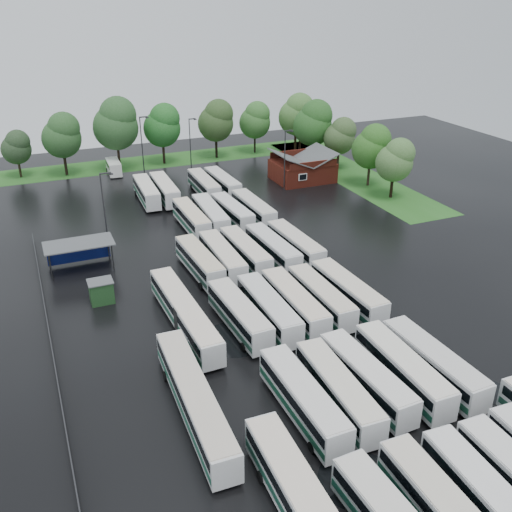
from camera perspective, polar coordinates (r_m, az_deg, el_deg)
name	(u,v)px	position (r m, az deg, el deg)	size (l,w,h in m)	color
ground	(284,328)	(58.83, 2.78, -7.18)	(160.00, 160.00, 0.00)	black
brick_building	(302,170)	(102.96, 4.66, 8.56)	(10.07, 8.60, 5.39)	maroon
wash_shed	(79,246)	(72.56, -17.31, 0.95)	(8.20, 4.20, 3.58)	#2D2D30
utility_hut	(101,291)	(64.89, -15.21, -3.43)	(2.70, 2.20, 2.62)	#1A3F1B
grass_strip_north	(152,162)	(116.23, -10.33, 9.26)	(80.00, 10.00, 0.01)	#26601D
grass_strip_east	(350,174)	(108.34, 9.38, 8.14)	(10.00, 50.00, 0.01)	#26601D
west_fence	(49,330)	(60.99, -20.02, -6.93)	(0.10, 50.00, 1.20)	#2D2D30
bus_r0c2	(487,500)	(42.67, 22.12, -21.66)	(2.81, 11.26, 3.11)	silver
bus_r1c0	(303,399)	(47.11, 4.72, -14.08)	(2.57, 11.70, 3.25)	silver
bus_r1c1	(338,390)	(48.35, 8.19, -13.14)	(2.87, 11.56, 3.19)	silver
bus_r1c2	(366,377)	(50.10, 10.95, -11.84)	(2.88, 11.42, 3.15)	silver
bus_r1c3	(402,369)	(51.63, 14.42, -10.90)	(2.65, 11.71, 3.25)	silver
bus_r1c4	(433,363)	(53.08, 17.26, -10.18)	(2.85, 11.75, 3.25)	silver
bus_r2c0	(239,314)	(57.64, -1.69, -5.86)	(2.90, 11.51, 3.18)	silver
bus_r2c1	(269,309)	(58.46, 1.26, -5.33)	(2.51, 11.62, 3.23)	silver
bus_r2c2	(294,303)	(59.61, 3.85, -4.71)	(2.52, 11.73, 3.26)	silver
bus_r2c3	(321,297)	(61.09, 6.50, -4.11)	(2.49, 11.24, 3.12)	silver
bus_r2c4	(348,292)	(62.40, 9.15, -3.54)	(2.93, 11.75, 3.25)	silver
bus_r3c0	(200,262)	(68.60, -5.67, -0.58)	(2.86, 11.31, 3.12)	silver
bus_r3c1	(222,257)	(69.42, -3.39, -0.13)	(2.55, 11.48, 3.19)	silver
bus_r3c2	(245,252)	(70.71, -1.08, 0.40)	(2.74, 11.44, 3.17)	silver
bus_r3c3	(273,249)	(71.59, 1.66, 0.73)	(2.91, 11.51, 3.18)	silver
bus_r3c4	(295,245)	(72.87, 3.95, 1.14)	(2.92, 11.53, 3.18)	silver
bus_r4c1	(191,219)	(81.55, -6.48, 3.74)	(2.48, 11.26, 3.13)	silver
bus_r4c2	(211,215)	(82.41, -4.57, 4.11)	(2.96, 11.74, 3.24)	silver
bus_r4c3	(232,212)	(83.50, -2.40, 4.40)	(2.91, 11.21, 3.09)	silver
bus_r4c4	(253,209)	(84.50, -0.27, 4.72)	(2.72, 11.48, 3.18)	silver
bus_r5c0	(147,192)	(93.46, -10.89, 6.32)	(2.85, 11.46, 3.17)	silver
bus_r5c1	(165,190)	(93.81, -9.12, 6.57)	(2.82, 11.76, 3.25)	silver
bus_r5c3	(204,185)	(95.36, -5.23, 7.06)	(2.55, 11.33, 3.15)	silver
bus_r5c4	(222,183)	(96.23, -3.38, 7.30)	(2.74, 11.38, 3.15)	silver
artic_bus_west_b	(185,314)	(58.25, -7.16, -5.73)	(2.93, 16.85, 3.11)	silver
artic_bus_west_c	(194,399)	(47.36, -6.17, -14.00)	(2.82, 16.86, 3.12)	silver
minibus	(114,167)	(109.30, -14.04, 8.65)	(2.45, 5.97, 2.57)	white
tree_north_0	(17,147)	(111.87, -22.81, 10.02)	(5.23, 5.23, 8.67)	black
tree_north_1	(62,135)	(109.81, -18.80, 11.40)	(6.97, 6.97, 11.55)	black
tree_north_2	(116,123)	(110.00, -13.78, 12.78)	(8.28, 8.28, 13.71)	#2F221A
tree_north_3	(163,125)	(112.85, -9.30, 12.81)	(7.07, 7.07, 11.72)	black
tree_north_4	(217,120)	(115.89, -3.95, 13.39)	(7.05, 7.05, 11.67)	black
tree_north_5	(256,120)	(119.40, -0.04, 13.47)	(6.39, 6.39, 10.59)	black
tree_north_6	(297,114)	(120.82, 4.15, 13.99)	(7.25, 7.25, 12.01)	black
tree_east_0	(396,160)	(95.20, 13.83, 9.33)	(6.00, 6.00, 9.94)	black
tree_east_1	(372,146)	(100.44, 11.56, 10.71)	(6.51, 6.51, 10.79)	#2D2117
tree_east_2	(341,136)	(109.62, 8.47, 11.81)	(5.90, 5.90, 9.77)	#2F2017
tree_east_3	(314,123)	(112.06, 5.81, 13.14)	(7.47, 7.47, 12.37)	#3B2C1D
tree_east_4	(302,121)	(122.43, 4.58, 13.26)	(5.58, 5.56, 9.22)	black
lamp_post_ne	(285,156)	(96.56, 2.97, 9.97)	(1.57, 0.31, 10.20)	#2D2D30
lamp_post_nw	(105,208)	(74.60, -14.85, 4.69)	(1.67, 0.33, 10.84)	#2D2D30
lamp_post_back_w	(143,142)	(105.46, -11.28, 11.08)	(1.68, 0.33, 10.88)	#2D2D30
lamp_post_back_e	(191,141)	(107.84, -6.54, 11.37)	(1.51, 0.29, 9.78)	#2D2D30
puddle_0	(358,480)	(44.02, 10.18, -21.17)	(5.77, 5.77, 0.01)	black
puddle_1	(458,447)	(48.14, 19.57, -17.58)	(3.41, 3.41, 0.01)	black
puddle_2	(234,339)	(57.11, -2.19, -8.28)	(6.46, 6.46, 0.01)	black
puddle_3	(347,327)	(59.69, 9.13, -6.98)	(5.18, 5.18, 0.01)	black
puddle_4	(488,391)	(54.40, 22.19, -12.41)	(3.54, 3.54, 0.01)	black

